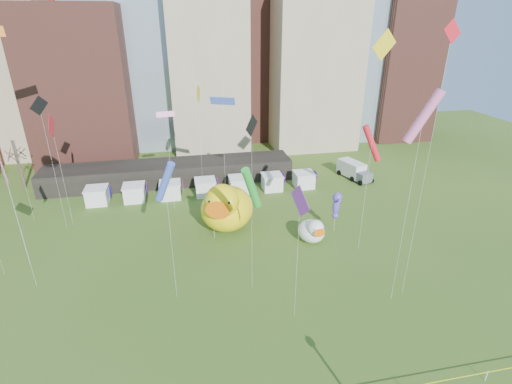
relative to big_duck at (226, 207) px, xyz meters
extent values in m
cube|color=gray|center=(-32.73, 36.77, 17.95)|extent=(14.00, 12.00, 42.00)
cube|color=brown|center=(-20.73, 30.77, 9.95)|extent=(16.00, 14.00, 26.00)
cube|color=gray|center=(1.27, 34.77, 13.95)|extent=(14.00, 14.00, 34.00)
cube|color=gray|center=(21.27, 32.77, 11.95)|extent=(16.00, 14.00, 30.00)
cube|color=#8C9EB2|center=(31.27, 36.77, 20.95)|extent=(14.00, 12.00, 48.00)
cube|color=brown|center=(41.27, 34.77, 14.95)|extent=(12.00, 12.00, 36.00)
cube|color=black|center=(-6.73, 16.77, -1.45)|extent=(38.00, 6.00, 3.20)
cube|color=white|center=(-16.73, 10.77, -1.95)|extent=(2.80, 2.80, 2.20)
cube|color=red|center=(-14.93, 10.77, -1.45)|extent=(0.08, 1.40, 1.60)
cube|color=white|center=(-11.73, 10.77, -1.95)|extent=(2.80, 2.80, 2.20)
cube|color=red|center=(-9.93, 10.77, -1.45)|extent=(0.08, 1.40, 1.60)
cube|color=white|center=(-6.73, 10.77, -1.95)|extent=(2.80, 2.80, 2.20)
cube|color=red|center=(-4.93, 10.77, -1.45)|extent=(0.08, 1.40, 1.60)
cube|color=white|center=(-1.73, 10.77, -1.95)|extent=(2.80, 2.80, 2.20)
cube|color=red|center=(0.07, 10.77, -1.45)|extent=(0.08, 1.40, 1.60)
cube|color=white|center=(3.27, 10.77, -1.95)|extent=(2.80, 2.80, 2.20)
cube|color=red|center=(5.07, 10.77, -1.45)|extent=(0.08, 1.40, 1.60)
cube|color=white|center=(8.27, 10.77, -1.95)|extent=(2.80, 2.80, 2.20)
cube|color=red|center=(10.07, 10.77, -1.45)|extent=(0.08, 1.40, 1.60)
cube|color=white|center=(13.27, 10.77, -1.95)|extent=(2.80, 2.80, 2.20)
cube|color=red|center=(15.07, 10.77, -1.45)|extent=(0.08, 1.40, 1.60)
cylinder|color=#382B21|center=(-28.73, 18.77, 0.70)|extent=(0.44, 0.44, 7.50)
cylinder|color=white|center=(15.27, -25.23, -2.60)|extent=(0.06, 0.06, 0.90)
ellipsoid|color=yellow|center=(0.17, 0.48, -0.45)|extent=(8.42, 9.08, 5.21)
ellipsoid|color=yellow|center=(1.14, 3.19, -0.59)|extent=(2.08, 1.84, 2.11)
sphere|color=yellow|center=(-0.61, -1.71, 1.64)|extent=(5.00, 5.00, 3.91)
cone|color=orange|center=(-1.17, -3.28, 1.51)|extent=(2.62, 2.38, 2.15)
sphere|color=white|center=(-1.99, -2.37, 2.16)|extent=(0.70, 0.70, 0.70)
sphere|color=white|center=(0.04, -3.09, 2.16)|extent=(0.70, 0.70, 0.70)
sphere|color=black|center=(-2.10, -2.68, 2.16)|extent=(0.35, 0.35, 0.35)
sphere|color=black|center=(-0.07, -3.40, 2.16)|extent=(0.35, 0.35, 0.35)
ellipsoid|color=white|center=(9.24, -4.56, -1.81)|extent=(3.29, 3.77, 2.49)
ellipsoid|color=white|center=(9.13, -3.19, -1.88)|extent=(0.88, 0.71, 1.01)
sphere|color=white|center=(9.33, -5.67, -0.81)|extent=(2.02, 2.02, 1.87)
cone|color=orange|center=(9.40, -6.46, -0.87)|extent=(1.09, 0.92, 1.03)
sphere|color=white|center=(8.86, -6.22, -0.56)|extent=(0.34, 0.34, 0.34)
sphere|color=white|center=(9.89, -6.14, -0.56)|extent=(0.34, 0.34, 0.34)
sphere|color=black|center=(8.88, -6.38, -0.56)|extent=(0.17, 0.17, 0.17)
sphere|color=black|center=(9.90, -6.30, -0.56)|extent=(0.17, 0.17, 0.17)
cylinder|color=silver|center=(-1.70, -1.73, -1.09)|extent=(0.03, 0.03, 3.93)
ellipsoid|color=green|center=(-1.70, -1.73, 0.87)|extent=(1.24, 1.10, 2.70)
sphere|color=green|center=(-1.70, -1.88, 2.32)|extent=(1.67, 1.67, 1.38)
cone|color=green|center=(-1.70, -2.50, 2.25)|extent=(0.68, 0.95, 0.48)
sphere|color=green|center=(-1.70, -1.68, -0.68)|extent=(0.96, 0.96, 0.96)
cylinder|color=silver|center=(12.72, -3.01, -1.35)|extent=(0.03, 0.03, 3.40)
ellipsoid|color=#563DB8|center=(12.72, -3.01, 0.35)|extent=(0.90, 0.75, 2.22)
sphere|color=#563DB8|center=(12.72, -3.16, 1.54)|extent=(1.18, 1.18, 1.13)
cone|color=#563DB8|center=(12.72, -3.67, 1.48)|extent=(0.43, 0.73, 0.40)
sphere|color=#563DB8|center=(12.72, -2.96, -0.93)|extent=(0.79, 0.79, 0.79)
cube|color=silver|center=(22.12, 13.23, -1.60)|extent=(3.52, 5.15, 2.35)
cube|color=#595960|center=(22.99, 10.36, -2.07)|extent=(2.56, 2.24, 1.50)
cylinder|color=black|center=(21.49, 11.28, -2.63)|extent=(0.47, 0.88, 0.85)
cylinder|color=black|center=(23.73, 11.96, -2.63)|extent=(0.47, 0.88, 0.85)
cylinder|color=black|center=(20.56, 14.33, -2.63)|extent=(0.47, 0.88, 0.85)
cylinder|color=black|center=(22.81, 15.01, -2.63)|extent=(0.47, 0.88, 0.85)
cylinder|color=silver|center=(14.73, -15.15, 8.32)|extent=(0.02, 0.02, 22.75)
cube|color=red|center=(14.73, -15.15, 19.70)|extent=(1.69, 0.40, 1.73)
cylinder|color=silver|center=(-6.30, 7.22, 3.39)|extent=(0.02, 0.02, 12.88)
cube|color=pink|center=(-6.30, 7.22, 9.83)|extent=(2.25, 0.72, 0.69)
cylinder|color=silver|center=(-19.41, 4.35, 4.46)|extent=(0.02, 0.02, 15.04)
cube|color=black|center=(-19.41, 4.35, 11.98)|extent=(1.54, 1.53, 2.14)
cylinder|color=silver|center=(-2.23, 7.14, 4.58)|extent=(0.02, 0.02, 15.27)
cone|color=yellow|center=(-2.23, 7.14, 12.21)|extent=(0.62, 1.94, 1.93)
cylinder|color=silver|center=(0.33, 2.98, 4.47)|extent=(0.02, 0.02, 15.06)
cube|color=blue|center=(0.33, 2.98, 12.00)|extent=(2.84, 1.56, 0.90)
cylinder|color=silver|center=(3.81, -16.18, 2.45)|extent=(0.02, 0.02, 11.02)
cube|color=purple|center=(3.81, -16.18, 7.96)|extent=(0.77, 2.45, 2.55)
cylinder|color=silver|center=(-18.73, 4.70, 3.29)|extent=(0.02, 0.02, 12.70)
cube|color=red|center=(-18.73, 4.70, 9.64)|extent=(0.05, 2.73, 2.73)
cylinder|color=silver|center=(-21.11, -3.73, 2.04)|extent=(0.02, 0.02, 10.20)
cube|color=pink|center=(-21.11, -3.73, 7.14)|extent=(1.37, 2.48, 2.81)
cylinder|color=silver|center=(4.25, 5.81, 2.59)|extent=(0.02, 0.02, 11.28)
cube|color=black|center=(4.25, 5.81, 8.23)|extent=(1.94, 2.16, 2.88)
cylinder|color=silver|center=(0.92, -11.72, 2.16)|extent=(0.02, 0.02, 10.42)
cylinder|color=green|center=(0.92, -11.72, 7.37)|extent=(2.27, 2.28, 4.24)
cylinder|color=silver|center=(13.93, -7.31, 7.67)|extent=(0.02, 0.02, 21.45)
cube|color=yellow|center=(13.93, -7.31, 18.40)|extent=(2.69, 0.76, 2.78)
cylinder|color=silver|center=(-6.17, -11.66, 2.73)|extent=(0.02, 0.02, 11.56)
cylinder|color=blue|center=(-6.17, -11.66, 8.51)|extent=(2.12, 1.70, 3.64)
cylinder|color=silver|center=(-24.01, 7.33, 8.13)|extent=(0.02, 0.02, 22.36)
cylinder|color=silver|center=(-19.47, -7.39, 6.35)|extent=(0.02, 0.02, 18.82)
cylinder|color=silver|center=(16.57, -2.46, 2.30)|extent=(0.02, 0.02, 10.71)
cylinder|color=red|center=(16.57, -2.46, 7.65)|extent=(2.60, 1.60, 4.27)
cylinder|color=silver|center=(13.12, -15.94, 5.43)|extent=(0.02, 0.02, 16.96)
cylinder|color=pink|center=(13.12, -15.94, 13.91)|extent=(2.58, 1.48, 4.22)
camera|label=1|loc=(-4.59, -41.17, 20.42)|focal=27.00mm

